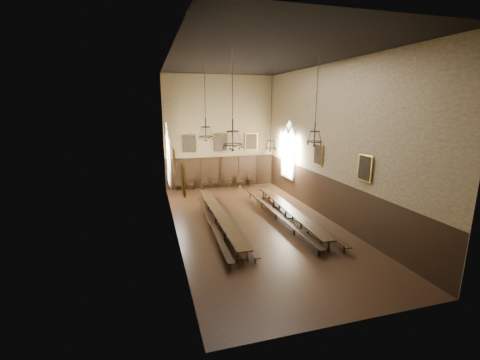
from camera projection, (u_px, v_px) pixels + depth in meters
name	position (u px, v px, depth m)	size (l,w,h in m)	color
floor	(255.00, 224.00, 18.49)	(9.00, 18.00, 0.02)	black
ceiling	(257.00, 58.00, 16.42)	(9.00, 18.00, 0.02)	black
wall_back	(220.00, 133.00, 25.89)	(9.00, 0.02, 9.00)	#92815A
wall_front	(360.00, 184.00, 9.03)	(9.00, 0.02, 9.00)	#92815A
wall_left	(172.00, 149.00, 16.25)	(0.02, 18.00, 9.00)	#92815A
wall_right	(330.00, 143.00, 18.67)	(0.02, 18.00, 9.00)	#92815A
wainscot_panelling	(256.00, 203.00, 18.20)	(9.00, 18.00, 2.50)	black
table_left	(220.00, 219.00, 18.08)	(0.75, 10.13, 0.79)	black
table_right	(289.00, 214.00, 18.97)	(1.10, 9.68, 0.75)	black
bench_left_outer	(212.00, 224.00, 17.61)	(0.55, 9.88, 0.44)	black
bench_left_inner	(233.00, 222.00, 17.94)	(0.59, 9.50, 0.43)	black
bench_right_inner	(276.00, 215.00, 19.04)	(0.43, 10.66, 0.48)	black
bench_right_outer	(296.00, 214.00, 19.26)	(0.51, 10.63, 0.48)	black
chair_0	(179.00, 188.00, 25.44)	(0.47, 0.47, 0.94)	black
chair_1	(191.00, 187.00, 25.71)	(0.51, 0.51, 0.96)	black
chair_2	(206.00, 186.00, 26.00)	(0.49, 0.49, 0.95)	black
chair_3	(215.00, 185.00, 26.28)	(0.43, 0.43, 0.86)	black
chair_4	(229.00, 184.00, 26.50)	(0.48, 0.48, 0.99)	black
chair_5	(240.00, 183.00, 26.77)	(0.52, 0.52, 1.04)	black
chair_6	(251.00, 182.00, 27.14)	(0.42, 0.42, 0.90)	black
chandelier_back_left	(206.00, 132.00, 19.17)	(0.88, 0.88, 4.33)	black
chandelier_back_right	(271.00, 142.00, 20.30)	(0.75, 0.75, 5.14)	black
chandelier_front_left	(233.00, 139.00, 14.46)	(0.92, 0.92, 4.23)	black
chandelier_front_right	(315.00, 136.00, 15.89)	(0.78, 0.78, 4.24)	black
portrait_back_0	(189.00, 144.00, 25.25)	(1.10, 0.12, 1.40)	#B2882A
portrait_back_1	(221.00, 143.00, 25.95)	(1.10, 0.12, 1.40)	#B2882A
portrait_back_2	(251.00, 142.00, 26.65)	(1.10, 0.12, 1.40)	#B2882A
portrait_left_0	(174.00, 161.00, 17.40)	(0.12, 1.00, 1.30)	#B2882A
portrait_left_1	(183.00, 179.00, 13.19)	(0.12, 1.00, 1.30)	#B2882A
portrait_right_0	(318.00, 155.00, 19.75)	(0.12, 1.00, 1.30)	#B2882A
portrait_right_1	(365.00, 168.00, 15.54)	(0.12, 1.00, 1.30)	#B2882A
window_right	(288.00, 150.00, 24.04)	(0.20, 2.20, 4.60)	white
window_left	(168.00, 155.00, 21.67)	(0.20, 2.20, 4.60)	white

